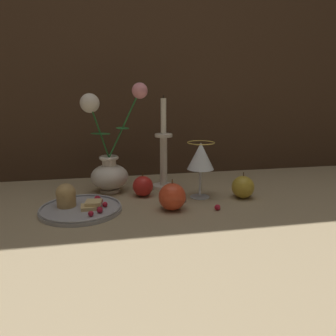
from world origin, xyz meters
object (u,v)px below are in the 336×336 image
at_px(plate_with_pastries, 78,205).
at_px(apple_near_glass, 143,186).
at_px(vase, 109,160).
at_px(apple_beside_vase, 243,187).
at_px(apple_at_table_edge, 172,197).
at_px(candlestick, 164,156).
at_px(wine_glass, 201,158).

distance_m(plate_with_pastries, apple_near_glass, 0.22).
relative_size(vase, apple_beside_vase, 4.28).
distance_m(apple_beside_vase, apple_at_table_edge, 0.24).
height_order(candlestick, apple_at_table_edge, candlestick).
xyz_separation_m(vase, apple_beside_vase, (0.40, -0.15, -0.07)).
relative_size(plate_with_pastries, apple_beside_vase, 2.74).
height_order(candlestick, apple_near_glass, candlestick).
bearing_deg(vase, apple_at_table_edge, -51.76).
height_order(wine_glass, apple_beside_vase, wine_glass).
bearing_deg(vase, apple_near_glass, -34.45).
bearing_deg(plate_with_pastries, wine_glass, 8.08).
distance_m(plate_with_pastries, apple_beside_vase, 0.50).
bearing_deg(apple_near_glass, apple_at_table_edge, -65.29).
bearing_deg(apple_at_table_edge, plate_with_pastries, 170.81).
relative_size(apple_beside_vase, apple_near_glass, 1.07).
bearing_deg(plate_with_pastries, apple_beside_vase, 2.18).
relative_size(apple_beside_vase, apple_at_table_edge, 0.93).
distance_m(plate_with_pastries, apple_at_table_edge, 0.26).
height_order(plate_with_pastries, apple_near_glass, apple_near_glass).
bearing_deg(candlestick, apple_near_glass, -135.39).
distance_m(vase, apple_beside_vase, 0.43).
xyz_separation_m(vase, apple_near_glass, (0.10, -0.07, -0.07)).
xyz_separation_m(candlestick, apple_near_glass, (-0.08, -0.08, -0.08)).
bearing_deg(apple_beside_vase, plate_with_pastries, -177.82).
bearing_deg(wine_glass, apple_near_glass, 165.02).
height_order(plate_with_pastries, wine_glass, wine_glass).
relative_size(plate_with_pastries, wine_glass, 1.29).
distance_m(vase, plate_with_pastries, 0.21).
relative_size(plate_with_pastries, apple_near_glass, 2.92).
relative_size(candlestick, apple_beside_vase, 3.81).
distance_m(wine_glass, apple_beside_vase, 0.16).
relative_size(plate_with_pastries, apple_at_table_edge, 2.54).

